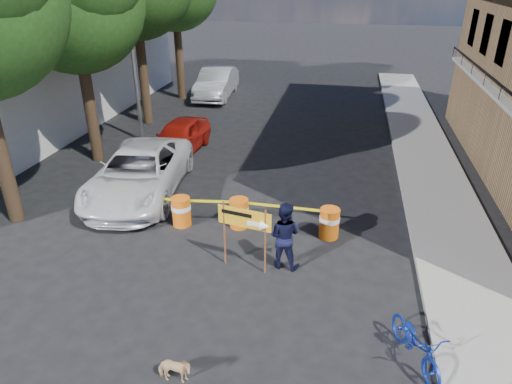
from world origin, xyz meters
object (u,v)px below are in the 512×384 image
at_px(barrel_mid_right, 239,212).
at_px(detour_sign, 251,225).
at_px(barrel_far_left, 123,206).
at_px(barrel_far_right, 329,222).
at_px(sedan_silver, 217,83).
at_px(bicycle, 420,326).
at_px(dog, 174,371).
at_px(barrel_mid_left, 181,211).
at_px(sedan_red, 180,137).
at_px(suv_white, 139,173).
at_px(pedestrian, 284,235).

bearing_deg(barrel_mid_right, detour_sign, -68.80).
xyz_separation_m(barrel_far_left, barrel_far_right, (6.22, 0.21, 0.00)).
bearing_deg(sedan_silver, barrel_far_left, -88.22).
distance_m(barrel_mid_right, bicycle, 6.37).
distance_m(barrel_mid_right, dog, 5.83).
relative_size(barrel_mid_left, barrel_far_right, 1.00).
height_order(barrel_mid_right, barrel_far_right, same).
height_order(barrel_far_left, barrel_mid_right, same).
distance_m(barrel_far_left, sedan_silver, 15.00).
bearing_deg(detour_sign, barrel_mid_right, 122.26).
xyz_separation_m(barrel_mid_left, sedan_silver, (-3.12, 14.91, 0.38)).
relative_size(barrel_mid_right, sedan_red, 0.22).
xyz_separation_m(barrel_mid_left, barrel_far_right, (4.37, 0.17, 0.00)).
relative_size(barrel_far_left, bicycle, 0.50).
bearing_deg(sedan_silver, detour_sign, -74.46).
distance_m(dog, sedan_red, 12.00).
relative_size(barrel_far_left, detour_sign, 0.49).
height_order(barrel_mid_left, detour_sign, detour_sign).
height_order(bicycle, sedan_silver, bicycle).
distance_m(detour_sign, suv_white, 5.81).
xyz_separation_m(barrel_mid_left, detour_sign, (2.52, -1.83, 0.86)).
bearing_deg(dog, sedan_silver, 10.06).
bearing_deg(bicycle, barrel_mid_right, 112.29).
bearing_deg(barrel_mid_right, barrel_mid_left, -172.13).
bearing_deg(bicycle, pedestrian, 114.34).
relative_size(barrel_mid_right, bicycle, 0.50).
distance_m(barrel_far_right, sedan_red, 8.54).
relative_size(barrel_far_right, sedan_red, 0.22).
xyz_separation_m(barrel_mid_left, pedestrian, (3.29, -1.49, 0.44)).
xyz_separation_m(dog, sedan_red, (-3.97, 11.32, 0.40)).
distance_m(barrel_far_left, pedestrian, 5.36).
height_order(barrel_far_right, sedan_red, sedan_red).
height_order(barrel_mid_left, suv_white, suv_white).
height_order(dog, sedan_red, sedan_red).
bearing_deg(dog, sedan_red, 15.73).
height_order(barrel_mid_right, sedan_silver, sedan_silver).
bearing_deg(dog, bicycle, -75.96).
relative_size(barrel_far_left, sedan_silver, 0.17).
bearing_deg(sedan_silver, barrel_mid_left, -81.26).
distance_m(detour_sign, bicycle, 4.46).
relative_size(bicycle, suv_white, 0.31).
xyz_separation_m(barrel_far_left, sedan_silver, (-1.27, 14.94, 0.38)).
bearing_deg(barrel_far_right, barrel_far_left, -178.09).
relative_size(pedestrian, bicycle, 1.02).
bearing_deg(barrel_mid_right, dog, -88.61).
bearing_deg(bicycle, sedan_silver, 92.61).
bearing_deg(sedan_red, detour_sign, -56.41).
relative_size(detour_sign, suv_white, 0.32).
relative_size(bicycle, sedan_red, 0.44).
distance_m(barrel_mid_left, sedan_silver, 15.23).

